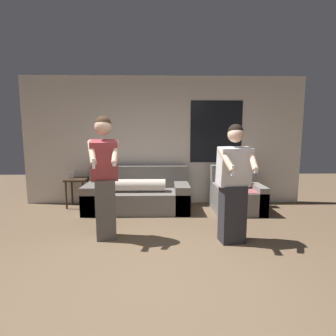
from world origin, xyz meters
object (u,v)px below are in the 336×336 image
object	(u,v)px
side_table	(77,184)
person_left	(105,176)
couch	(138,195)
person_right	(234,184)
armchair	(237,195)

from	to	relation	value
side_table	person_left	xyz separation A→B (m)	(0.95, -1.68, 0.44)
couch	person_left	bearing A→B (deg)	-102.64
person_left	person_right	xyz separation A→B (m)	(1.80, -0.16, -0.09)
couch	side_table	world-z (taller)	couch
couch	person_left	distance (m)	1.62
armchair	person_right	xyz separation A→B (m)	(-0.48, -1.49, 0.53)
side_table	couch	bearing A→B (deg)	-10.05
side_table	person_left	distance (m)	1.98
side_table	person_right	distance (m)	3.33
side_table	person_right	bearing A→B (deg)	-33.78
side_table	person_right	world-z (taller)	person_right
person_left	couch	bearing A→B (deg)	77.36
couch	armchair	size ratio (longest dim) A/B	2.18
couch	person_right	world-z (taller)	person_right
person_left	person_right	distance (m)	1.81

